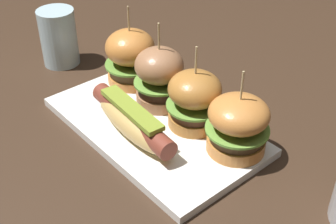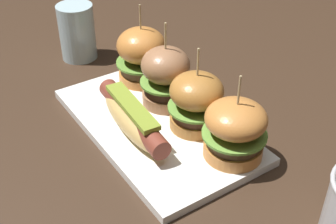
{
  "view_description": "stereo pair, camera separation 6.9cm",
  "coord_description": "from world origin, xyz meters",
  "px_view_note": "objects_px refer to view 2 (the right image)",
  "views": [
    {
      "loc": [
        0.46,
        -0.37,
        0.45
      ],
      "look_at": [
        0.04,
        0.0,
        0.05
      ],
      "focal_mm": 47.91,
      "sensor_mm": 36.0,
      "label": 1
    },
    {
      "loc": [
        0.51,
        -0.31,
        0.45
      ],
      "look_at": [
        0.04,
        0.0,
        0.05
      ],
      "focal_mm": 47.91,
      "sensor_mm": 36.0,
      "label": 2
    }
  ],
  "objects_px": {
    "slider_far_right": "(235,129)",
    "slider_center_left": "(166,76)",
    "water_glass": "(76,32)",
    "hot_dog": "(132,118)",
    "slider_center_right": "(196,101)",
    "slider_far_left": "(142,54)",
    "platter_main": "(156,125)"
  },
  "relations": [
    {
      "from": "slider_center_left",
      "to": "hot_dog",
      "type": "bearing_deg",
      "value": -66.45
    },
    {
      "from": "platter_main",
      "to": "slider_far_left",
      "type": "height_order",
      "value": "slider_far_left"
    },
    {
      "from": "slider_far_left",
      "to": "slider_far_right",
      "type": "relative_size",
      "value": 1.09
    },
    {
      "from": "slider_center_left",
      "to": "slider_far_right",
      "type": "distance_m",
      "value": 0.17
    },
    {
      "from": "slider_center_right",
      "to": "slider_far_right",
      "type": "distance_m",
      "value": 0.09
    },
    {
      "from": "slider_center_left",
      "to": "slider_far_right",
      "type": "xyz_separation_m",
      "value": [
        0.17,
        0.01,
        -0.01
      ]
    },
    {
      "from": "slider_far_right",
      "to": "water_glass",
      "type": "xyz_separation_m",
      "value": [
        -0.43,
        -0.05,
        -0.0
      ]
    },
    {
      "from": "platter_main",
      "to": "slider_far_right",
      "type": "height_order",
      "value": "slider_far_right"
    },
    {
      "from": "hot_dog",
      "to": "water_glass",
      "type": "height_order",
      "value": "water_glass"
    },
    {
      "from": "slider_far_right",
      "to": "platter_main",
      "type": "bearing_deg",
      "value": -158.86
    },
    {
      "from": "slider_center_left",
      "to": "slider_center_right",
      "type": "xyz_separation_m",
      "value": [
        0.08,
        0.0,
        -0.0
      ]
    },
    {
      "from": "platter_main",
      "to": "slider_center_left",
      "type": "xyz_separation_m",
      "value": [
        -0.04,
        0.04,
        0.06
      ]
    },
    {
      "from": "slider_far_left",
      "to": "slider_far_right",
      "type": "distance_m",
      "value": 0.26
    },
    {
      "from": "slider_far_left",
      "to": "slider_center_right",
      "type": "height_order",
      "value": "slider_far_left"
    },
    {
      "from": "hot_dog",
      "to": "slider_far_right",
      "type": "relative_size",
      "value": 1.47
    },
    {
      "from": "slider_center_left",
      "to": "slider_center_right",
      "type": "distance_m",
      "value": 0.08
    },
    {
      "from": "hot_dog",
      "to": "slider_far_left",
      "type": "distance_m",
      "value": 0.16
    },
    {
      "from": "slider_far_left",
      "to": "slider_center_left",
      "type": "relative_size",
      "value": 0.99
    },
    {
      "from": "hot_dog",
      "to": "slider_far_right",
      "type": "bearing_deg",
      "value": 35.42
    },
    {
      "from": "water_glass",
      "to": "slider_center_left",
      "type": "bearing_deg",
      "value": 10.36
    },
    {
      "from": "platter_main",
      "to": "hot_dog",
      "type": "height_order",
      "value": "hot_dog"
    },
    {
      "from": "slider_center_left",
      "to": "slider_far_right",
      "type": "bearing_deg",
      "value": 2.26
    },
    {
      "from": "slider_far_right",
      "to": "water_glass",
      "type": "distance_m",
      "value": 0.44
    },
    {
      "from": "slider_center_left",
      "to": "slider_far_right",
      "type": "relative_size",
      "value": 1.1
    },
    {
      "from": "slider_far_left",
      "to": "slider_center_right",
      "type": "relative_size",
      "value": 1.06
    },
    {
      "from": "slider_center_left",
      "to": "water_glass",
      "type": "height_order",
      "value": "slider_center_left"
    },
    {
      "from": "slider_center_right",
      "to": "water_glass",
      "type": "xyz_separation_m",
      "value": [
        -0.35,
        -0.05,
        -0.01
      ]
    },
    {
      "from": "slider_center_left",
      "to": "water_glass",
      "type": "relative_size",
      "value": 1.3
    },
    {
      "from": "slider_far_right",
      "to": "slider_center_left",
      "type": "bearing_deg",
      "value": -177.74
    },
    {
      "from": "hot_dog",
      "to": "slider_far_right",
      "type": "height_order",
      "value": "slider_far_right"
    },
    {
      "from": "slider_center_right",
      "to": "slider_far_right",
      "type": "xyz_separation_m",
      "value": [
        0.09,
        0.0,
        -0.0
      ]
    },
    {
      "from": "water_glass",
      "to": "hot_dog",
      "type": "bearing_deg",
      "value": -7.54
    }
  ]
}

